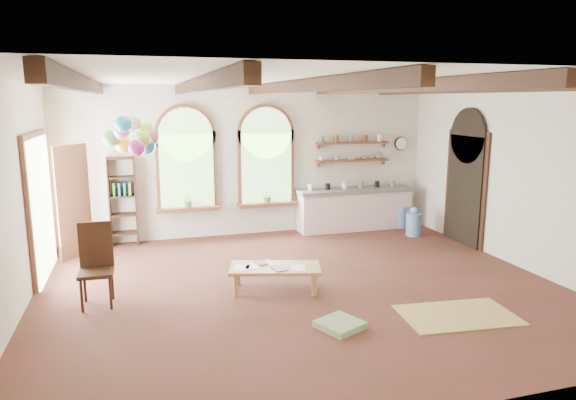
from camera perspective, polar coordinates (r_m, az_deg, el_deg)
name	(u,v)px	position (r m, az deg, el deg)	size (l,w,h in m)	color
floor	(301,287)	(8.19, 1.49, -9.67)	(8.00, 8.00, 0.00)	brown
ceiling_beams	(302,86)	(7.66, 1.61, 12.55)	(6.20, 6.80, 0.18)	#3B1C12
window_left	(186,162)	(10.83, -11.22, 4.14)	(1.30, 0.28, 2.20)	brown
window_right	(266,160)	(11.11, -2.44, 4.51)	(1.30, 0.28, 2.20)	brown
left_doorway	(40,208)	(9.39, -25.81, -0.80)	(0.10, 1.90, 2.50)	brown
right_doorway	(464,190)	(10.97, 19.02, 1.02)	(0.10, 1.30, 2.40)	black
kitchen_counter	(355,209)	(11.73, 7.40, -0.94)	(2.68, 0.62, 0.94)	silver
wall_shelf_lower	(352,161)	(11.72, 7.18, 4.37)	(1.70, 0.24, 0.04)	brown
wall_shelf_upper	(353,143)	(11.68, 7.23, 6.32)	(1.70, 0.24, 0.04)	brown
wall_clock	(401,143)	(12.30, 12.46, 6.15)	(0.32, 0.32, 0.04)	black
bookshelf	(123,201)	(10.80, -17.89, -0.14)	(0.53, 0.32, 1.80)	#3B1C12
coffee_table	(275,269)	(7.94, -1.44, -7.69)	(1.49, 0.98, 0.39)	tan
side_chair	(97,282)	(7.91, -20.44, -8.54)	(0.48, 0.48, 1.19)	#3B1C12
floor_mat	(458,315)	(7.56, 18.35, -12.04)	(1.54, 0.95, 0.02)	tan
floor_cushion	(340,325)	(6.86, 5.78, -13.61)	(0.51, 0.51, 0.09)	gray
water_jug_a	(401,215)	(12.11, 12.47, -1.69)	(0.33, 0.33, 0.65)	#608CCE
water_jug_b	(414,223)	(11.44, 13.79, -2.53)	(0.33, 0.33, 0.63)	#608CCE
balloon_cluster	(134,136)	(8.68, -16.78, 6.80)	(0.89, 0.95, 1.16)	white
table_book	(256,264)	(8.03, -3.53, -7.08)	(0.16, 0.24, 0.02)	olive
tablet	(279,269)	(7.80, -0.97, -7.66)	(0.17, 0.25, 0.01)	black
potted_plant_left	(188,200)	(10.85, -11.01, -0.03)	(0.27, 0.23, 0.30)	#598C4C
potted_plant_right	(268,196)	(11.13, -2.27, 0.45)	(0.27, 0.23, 0.30)	#598C4C
shelf_cup_a	(321,159)	(11.44, 3.73, 4.62)	(0.12, 0.10, 0.10)	white
shelf_cup_b	(336,158)	(11.56, 5.36, 4.65)	(0.10, 0.10, 0.09)	beige
shelf_bowl_a	(350,159)	(11.70, 6.96, 4.59)	(0.22, 0.22, 0.05)	beige
shelf_bowl_b	(365,158)	(11.84, 8.52, 4.65)	(0.20, 0.20, 0.06)	#8C664C
shelf_vase	(379,155)	(11.98, 10.05, 4.99)	(0.18, 0.18, 0.19)	slate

